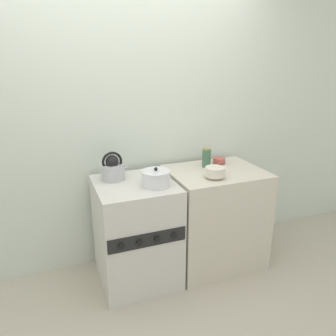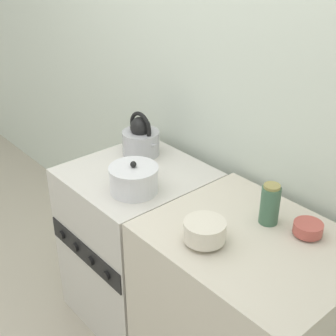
{
  "view_description": "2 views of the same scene",
  "coord_description": "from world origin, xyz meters",
  "px_view_note": "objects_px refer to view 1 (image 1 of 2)",
  "views": [
    {
      "loc": [
        -0.61,
        -1.99,
        1.76
      ],
      "look_at": [
        0.27,
        0.3,
        0.95
      ],
      "focal_mm": 35.0,
      "sensor_mm": 36.0,
      "label": 1
    },
    {
      "loc": [
        1.59,
        -0.85,
        1.93
      ],
      "look_at": [
        0.26,
        0.3,
        0.99
      ],
      "focal_mm": 50.0,
      "sensor_mm": 36.0,
      "label": 2
    }
  ],
  "objects_px": {
    "kettle": "(113,169)",
    "cooking_pot": "(156,178)",
    "stove": "(136,232)",
    "storage_jar": "(206,158)",
    "enamel_bowl": "(215,172)",
    "small_ceramic_bowl": "(219,160)"
  },
  "relations": [
    {
      "from": "kettle",
      "to": "cooking_pot",
      "type": "height_order",
      "value": "kettle"
    },
    {
      "from": "stove",
      "to": "kettle",
      "type": "relative_size",
      "value": 3.7
    },
    {
      "from": "kettle",
      "to": "cooking_pot",
      "type": "bearing_deg",
      "value": -42.77
    },
    {
      "from": "kettle",
      "to": "storage_jar",
      "type": "distance_m",
      "value": 0.83
    },
    {
      "from": "stove",
      "to": "enamel_bowl",
      "type": "xyz_separation_m",
      "value": [
        0.62,
        -0.15,
        0.49
      ]
    },
    {
      "from": "enamel_bowl",
      "to": "small_ceramic_bowl",
      "type": "bearing_deg",
      "value": 55.79
    },
    {
      "from": "stove",
      "to": "enamel_bowl",
      "type": "height_order",
      "value": "enamel_bowl"
    },
    {
      "from": "cooking_pot",
      "to": "storage_jar",
      "type": "xyz_separation_m",
      "value": [
        0.55,
        0.24,
        0.03
      ]
    },
    {
      "from": "kettle",
      "to": "small_ceramic_bowl",
      "type": "height_order",
      "value": "kettle"
    },
    {
      "from": "cooking_pot",
      "to": "storage_jar",
      "type": "bearing_deg",
      "value": 23.85
    },
    {
      "from": "storage_jar",
      "to": "small_ceramic_bowl",
      "type": "bearing_deg",
      "value": 16.25
    },
    {
      "from": "cooking_pot",
      "to": "enamel_bowl",
      "type": "distance_m",
      "value": 0.48
    },
    {
      "from": "kettle",
      "to": "enamel_bowl",
      "type": "bearing_deg",
      "value": -21.14
    },
    {
      "from": "enamel_bowl",
      "to": "small_ceramic_bowl",
      "type": "xyz_separation_m",
      "value": [
        0.22,
        0.33,
        -0.02
      ]
    },
    {
      "from": "cooking_pot",
      "to": "storage_jar",
      "type": "height_order",
      "value": "storage_jar"
    },
    {
      "from": "stove",
      "to": "cooking_pot",
      "type": "relative_size",
      "value": 3.9
    },
    {
      "from": "stove",
      "to": "cooking_pot",
      "type": "xyz_separation_m",
      "value": [
        0.14,
        -0.11,
        0.49
      ]
    },
    {
      "from": "kettle",
      "to": "small_ceramic_bowl",
      "type": "distance_m",
      "value": 0.98
    },
    {
      "from": "stove",
      "to": "cooking_pot",
      "type": "bearing_deg",
      "value": -39.35
    },
    {
      "from": "kettle",
      "to": "cooking_pot",
      "type": "xyz_separation_m",
      "value": [
        0.27,
        -0.25,
        -0.03
      ]
    },
    {
      "from": "stove",
      "to": "storage_jar",
      "type": "xyz_separation_m",
      "value": [
        0.69,
        0.13,
        0.52
      ]
    },
    {
      "from": "storage_jar",
      "to": "stove",
      "type": "bearing_deg",
      "value": -169.21
    }
  ]
}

